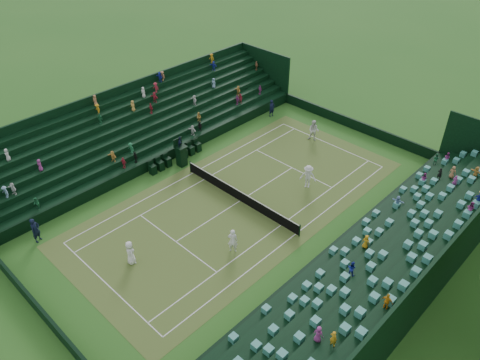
{
  "coord_description": "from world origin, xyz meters",
  "views": [
    {
      "loc": [
        19.82,
        -20.51,
        22.28
      ],
      "look_at": [
        0.0,
        0.0,
        2.0
      ],
      "focal_mm": 35.0,
      "sensor_mm": 36.0,
      "label": 1
    }
  ],
  "objects_px": {
    "tennis_net": "(240,196)",
    "umpire_chair": "(181,153)",
    "player_near_east": "(233,241)",
    "player_far_east": "(308,177)",
    "player_far_west": "(314,131)",
    "player_near_west": "(130,253)"
  },
  "relations": [
    {
      "from": "tennis_net",
      "to": "player_near_east",
      "type": "distance_m",
      "value": 5.52
    },
    {
      "from": "tennis_net",
      "to": "player_far_west",
      "type": "height_order",
      "value": "player_far_west"
    },
    {
      "from": "tennis_net",
      "to": "player_far_west",
      "type": "relative_size",
      "value": 5.79
    },
    {
      "from": "umpire_chair",
      "to": "player_near_west",
      "type": "relative_size",
      "value": 1.57
    },
    {
      "from": "umpire_chair",
      "to": "player_far_east",
      "type": "distance_m",
      "value": 10.88
    },
    {
      "from": "tennis_net",
      "to": "player_far_west",
      "type": "bearing_deg",
      "value": 97.76
    },
    {
      "from": "player_near_east",
      "to": "umpire_chair",
      "type": "bearing_deg",
      "value": -59.01
    },
    {
      "from": "player_far_west",
      "to": "umpire_chair",
      "type": "bearing_deg",
      "value": -138.6
    },
    {
      "from": "tennis_net",
      "to": "player_near_east",
      "type": "height_order",
      "value": "player_near_east"
    },
    {
      "from": "player_near_west",
      "to": "player_far_west",
      "type": "height_order",
      "value": "player_far_west"
    },
    {
      "from": "tennis_net",
      "to": "player_near_east",
      "type": "xyz_separation_m",
      "value": [
        3.46,
        -4.28,
        0.42
      ]
    },
    {
      "from": "player_near_east",
      "to": "player_near_west",
      "type": "bearing_deg",
      "value": 17.08
    },
    {
      "from": "player_near_west",
      "to": "player_near_east",
      "type": "relative_size",
      "value": 0.94
    },
    {
      "from": "umpire_chair",
      "to": "player_near_east",
      "type": "xyz_separation_m",
      "value": [
        10.57,
        -4.44,
        -0.25
      ]
    },
    {
      "from": "tennis_net",
      "to": "player_far_east",
      "type": "relative_size",
      "value": 5.8
    },
    {
      "from": "tennis_net",
      "to": "player_far_east",
      "type": "bearing_deg",
      "value": 63.14
    },
    {
      "from": "player_far_east",
      "to": "player_near_east",
      "type": "bearing_deg",
      "value": -115.25
    },
    {
      "from": "player_near_west",
      "to": "player_far_east",
      "type": "distance_m",
      "value": 15.1
    },
    {
      "from": "player_near_west",
      "to": "player_far_west",
      "type": "xyz_separation_m",
      "value": [
        -1.0,
        21.08,
        0.12
      ]
    },
    {
      "from": "umpire_chair",
      "to": "player_far_east",
      "type": "bearing_deg",
      "value": 27.01
    },
    {
      "from": "player_near_west",
      "to": "player_near_east",
      "type": "distance_m",
      "value": 6.72
    },
    {
      "from": "tennis_net",
      "to": "umpire_chair",
      "type": "relative_size",
      "value": 4.19
    }
  ]
}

